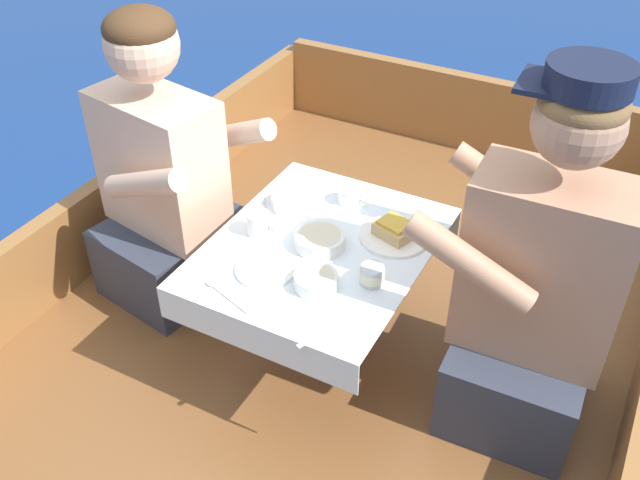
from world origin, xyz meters
TOP-DOWN VIEW (x-y plane):
  - ground_plane at (0.00, 0.00)m, footprint 60.00×60.00m
  - boat_deck at (0.00, 0.00)m, footprint 1.93×2.87m
  - gunwale_port at (-0.94, 0.00)m, footprint 0.06×2.87m
  - bow_coaming at (0.00, 1.41)m, footprint 1.81×0.06m
  - cockpit_table at (0.00, -0.06)m, footprint 0.60×0.73m
  - person_port at (-0.60, -0.00)m, footprint 0.57×0.52m
  - person_starboard at (0.60, 0.02)m, footprint 0.53×0.45m
  - plate_sandwich at (0.17, 0.08)m, footprint 0.20×0.20m
  - plate_bread at (-0.08, -0.22)m, footprint 0.17×0.17m
  - sandwich at (0.17, 0.08)m, footprint 0.13×0.11m
  - bowl_port_near at (0.07, -0.22)m, footprint 0.12×0.12m
  - bowl_starboard_near at (-0.17, 0.08)m, footprint 0.12×0.12m
  - bowl_center_far at (0.00, -0.06)m, footprint 0.15×0.15m
  - coffee_cup_port at (-0.19, -0.09)m, footprint 0.10×0.07m
  - coffee_cup_starboard at (-0.02, 0.18)m, footprint 0.10×0.07m
  - tin_can at (0.20, -0.13)m, footprint 0.07×0.07m
  - utensil_knife_starboard at (-0.22, -0.00)m, footprint 0.11×0.15m
  - utensil_knife_port at (0.17, -0.36)m, footprint 0.08×0.16m
  - utensil_spoon_starboard at (-0.14, -0.35)m, footprint 0.17×0.07m

SIDE VIEW (x-z plane):
  - ground_plane at x=0.00m, z-range 0.00..0.00m
  - boat_deck at x=0.00m, z-range 0.00..0.28m
  - gunwale_port at x=-0.94m, z-range 0.28..0.59m
  - bow_coaming at x=0.00m, z-range 0.28..0.63m
  - cockpit_table at x=0.00m, z-range 0.44..0.86m
  - person_port at x=-0.60m, z-range 0.20..1.19m
  - utensil_knife_starboard at x=-0.22m, z-range 0.70..0.70m
  - utensil_knife_port at x=0.17m, z-range 0.70..0.70m
  - utensil_spoon_starboard at x=-0.14m, z-range 0.70..0.71m
  - plate_sandwich at x=0.17m, z-range 0.70..0.71m
  - plate_bread at x=-0.08m, z-range 0.70..0.71m
  - person_starboard at x=0.60m, z-range 0.19..1.24m
  - bowl_starboard_near at x=-0.17m, z-range 0.70..0.74m
  - bowl_port_near at x=0.07m, z-range 0.70..0.74m
  - bowl_center_far at x=0.00m, z-range 0.70..0.74m
  - coffee_cup_starboard at x=-0.02m, z-range 0.70..0.75m
  - tin_can at x=0.20m, z-range 0.70..0.75m
  - sandwich at x=0.17m, z-range 0.71..0.75m
  - coffee_cup_port at x=-0.19m, z-range 0.70..0.77m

